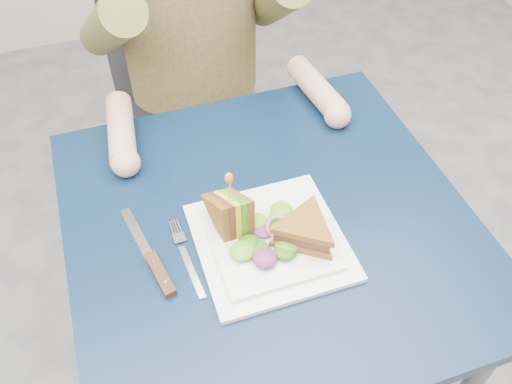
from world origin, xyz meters
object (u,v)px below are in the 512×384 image
object	(u,v)px
table	(269,245)
fork	(187,259)
sandwich_flat	(305,231)
knife	(156,266)
chair	(190,88)
plate	(270,241)
sandwich_upright	(231,214)

from	to	relation	value
table	fork	xyz separation A→B (m)	(-0.17, -0.04, 0.08)
fork	sandwich_flat	bearing A→B (deg)	-10.33
fork	knife	xyz separation A→B (m)	(-0.06, 0.00, 0.00)
fork	knife	bearing A→B (deg)	178.29
knife	sandwich_flat	bearing A→B (deg)	-8.52
chair	fork	world-z (taller)	chair
plate	fork	xyz separation A→B (m)	(-0.15, 0.01, -0.01)
chair	sandwich_upright	xyz separation A→B (m)	(-0.08, -0.71, 0.24)
fork	table	bearing A→B (deg)	13.29
plate	sandwich_flat	bearing A→B (deg)	-24.44
sandwich_flat	knife	xyz separation A→B (m)	(-0.26, 0.04, -0.04)
sandwich_upright	fork	size ratio (longest dim) A/B	0.71
sandwich_flat	fork	xyz separation A→B (m)	(-0.21, 0.04, -0.04)
plate	sandwich_upright	xyz separation A→B (m)	(-0.06, 0.05, 0.05)
sandwich_flat	fork	bearing A→B (deg)	169.67
sandwich_flat	sandwich_upright	world-z (taller)	sandwich_upright
chair	plate	xyz separation A→B (m)	(-0.02, -0.75, 0.20)
chair	sandwich_flat	world-z (taller)	chair
sandwich_upright	fork	distance (m)	0.11
table	sandwich_upright	distance (m)	0.15
knife	plate	bearing A→B (deg)	-3.93
chair	sandwich_upright	world-z (taller)	chair
table	fork	size ratio (longest dim) A/B	4.18
table	sandwich_flat	world-z (taller)	sandwich_flat
table	chair	size ratio (longest dim) A/B	0.81
plate	fork	distance (m)	0.15
chair	fork	size ratio (longest dim) A/B	5.18
chair	sandwich_flat	bearing A→B (deg)	-87.33
sandwich_flat	fork	distance (m)	0.21
sandwich_upright	chair	bearing A→B (deg)	83.76
table	sandwich_upright	bearing A→B (deg)	-174.41
sandwich_flat	fork	size ratio (longest dim) A/B	1.01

